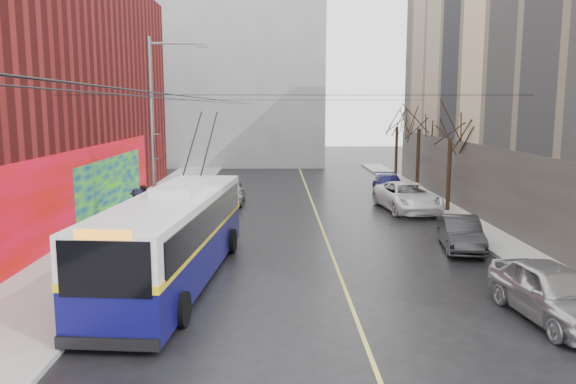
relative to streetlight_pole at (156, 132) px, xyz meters
name	(u,v)px	position (x,y,z in m)	size (l,w,h in m)	color
ground	(303,318)	(6.14, -10.00, -4.85)	(140.00, 140.00, 0.00)	black
sidewalk_left	(130,227)	(-1.86, 2.00, -4.77)	(4.00, 60.00, 0.15)	gray
sidewalk_right	(471,226)	(15.14, 2.00, -4.77)	(2.00, 60.00, 0.15)	gray
lane_line	(319,220)	(7.64, 4.00, -4.84)	(0.12, 50.00, 0.01)	#BFB74C
building_far	(226,77)	(0.14, 34.99, 4.17)	(20.50, 12.10, 18.00)	gray
streetlight_pole	(156,132)	(0.00, 0.00, 0.00)	(2.65, 0.60, 9.00)	slate
catenary_wires	(242,101)	(3.60, 4.77, 1.40)	(18.00, 60.00, 0.22)	black
tree_near	(451,125)	(15.14, 6.00, 0.13)	(3.20, 3.20, 6.40)	black
tree_mid	(419,117)	(15.14, 13.00, 0.41)	(3.20, 3.20, 6.68)	black
tree_far	(397,117)	(15.14, 20.00, 0.30)	(3.20, 3.20, 6.57)	black
puddle	(133,315)	(1.23, -9.67, -4.84)	(2.17, 3.76, 0.01)	black
pigeons_flying	(243,77)	(3.93, -0.08, 2.41)	(5.59, 1.32, 1.86)	slate
trolleybus	(174,236)	(1.88, -6.49, -3.25)	(3.71, 12.30, 5.76)	#0A0948
parked_car_a	(553,292)	(13.14, -10.27, -4.04)	(1.91, 4.75, 1.62)	#A4A4A9
parked_car_b	(461,233)	(13.14, -2.38, -4.16)	(1.46, 4.19, 1.38)	black
parked_car_c	(407,197)	(12.95, 6.54, -4.03)	(2.72, 5.90, 1.64)	white
parked_car_d	(389,185)	(13.06, 12.38, -4.15)	(1.94, 4.78, 1.39)	#15154C
following_car	(230,192)	(2.53, 9.20, -4.14)	(1.68, 4.17, 1.42)	#A1A1A5
pedestrian_a	(155,210)	(-0.61, 2.15, -3.93)	(0.56, 0.37, 1.53)	black
pedestrian_b	(145,204)	(-1.29, 2.88, -3.75)	(0.92, 0.72, 1.89)	black
pedestrian_c	(138,208)	(-1.34, 1.63, -3.74)	(1.24, 0.71, 1.92)	black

